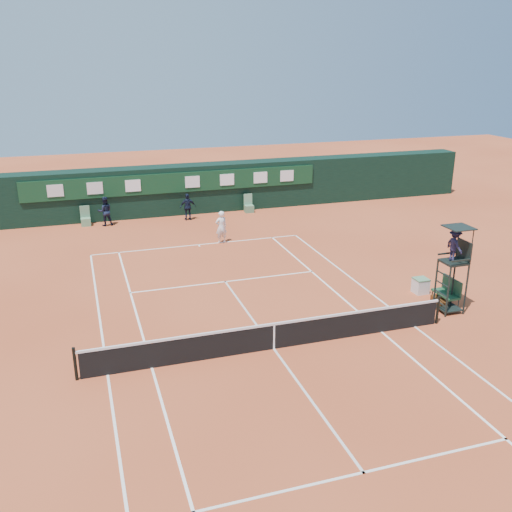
{
  "coord_description": "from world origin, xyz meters",
  "views": [
    {
      "loc": [
        -5.82,
        -16.18,
        9.35
      ],
      "look_at": [
        1.29,
        6.0,
        1.2
      ],
      "focal_mm": 40.0,
      "sensor_mm": 36.0,
      "label": 1
    }
  ],
  "objects_px": {
    "tennis_net": "(274,335)",
    "umpire_chair": "(455,252)",
    "player_bench": "(448,290)",
    "player": "(221,227)",
    "cooler": "(421,286)"
  },
  "relations": [
    {
      "from": "cooler",
      "to": "player",
      "type": "distance_m",
      "value": 11.08
    },
    {
      "from": "umpire_chair",
      "to": "player",
      "type": "relative_size",
      "value": 1.97
    },
    {
      "from": "player_bench",
      "to": "player",
      "type": "bearing_deg",
      "value": 122.17
    },
    {
      "from": "tennis_net",
      "to": "umpire_chair",
      "type": "xyz_separation_m",
      "value": [
        7.45,
        0.78,
        1.95
      ]
    },
    {
      "from": "tennis_net",
      "to": "cooler",
      "type": "height_order",
      "value": "tennis_net"
    },
    {
      "from": "umpire_chair",
      "to": "player_bench",
      "type": "height_order",
      "value": "umpire_chair"
    },
    {
      "from": "tennis_net",
      "to": "player_bench",
      "type": "xyz_separation_m",
      "value": [
        7.84,
        1.38,
        0.09
      ]
    },
    {
      "from": "tennis_net",
      "to": "player_bench",
      "type": "bearing_deg",
      "value": 9.96
    },
    {
      "from": "player_bench",
      "to": "player",
      "type": "xyz_separation_m",
      "value": [
        -6.6,
        10.49,
        0.27
      ]
    },
    {
      "from": "tennis_net",
      "to": "cooler",
      "type": "relative_size",
      "value": 20.0
    },
    {
      "from": "tennis_net",
      "to": "player_bench",
      "type": "height_order",
      "value": "same"
    },
    {
      "from": "umpire_chair",
      "to": "player",
      "type": "bearing_deg",
      "value": 119.25
    },
    {
      "from": "player_bench",
      "to": "player",
      "type": "distance_m",
      "value": 12.39
    },
    {
      "from": "player_bench",
      "to": "cooler",
      "type": "xyz_separation_m",
      "value": [
        -0.37,
        1.34,
        -0.27
      ]
    },
    {
      "from": "umpire_chair",
      "to": "tennis_net",
      "type": "bearing_deg",
      "value": -174.0
    }
  ]
}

